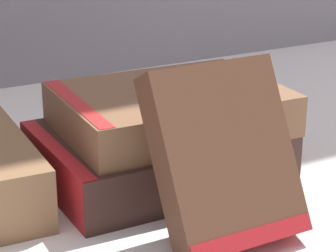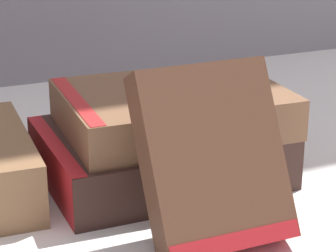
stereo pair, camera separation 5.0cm
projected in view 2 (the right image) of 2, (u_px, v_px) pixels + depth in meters
name	position (u px, v px, depth m)	size (l,w,h in m)	color
ground_plane	(175.00, 177.00, 0.60)	(3.00, 3.00, 0.00)	silver
book_flat_bottom	(154.00, 153.00, 0.59)	(0.19, 0.15, 0.04)	#331E19
book_flat_top	(169.00, 109.00, 0.58)	(0.18, 0.14, 0.03)	brown
book_leaning_front	(214.00, 165.00, 0.48)	(0.10, 0.08, 0.12)	#4C2D1E
pocket_watch	(192.00, 84.00, 0.58)	(0.06, 0.06, 0.01)	silver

